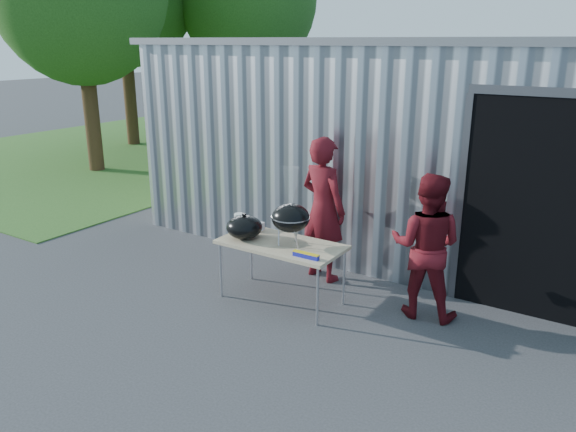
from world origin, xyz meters
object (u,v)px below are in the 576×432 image
Objects in this scene: kettle_grill at (291,212)px; folding_table at (281,246)px; person_cook at (323,209)px; person_bystander at (426,246)px.

folding_table is at bearing 177.15° from kettle_grill.
kettle_grill is 0.93m from person_cook.
person_cook is at bearing 85.94° from folding_table.
kettle_grill is 0.56× the size of person_bystander.
person_cook is (-0.07, 0.90, -0.21)m from kettle_grill.
kettle_grill is at bearing 108.24° from person_cook.
folding_table is 0.93m from person_cook.
person_bystander is (1.51, -0.30, -0.11)m from person_cook.
folding_table is 1.59× the size of kettle_grill.
person_cook reaches higher than person_bystander.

